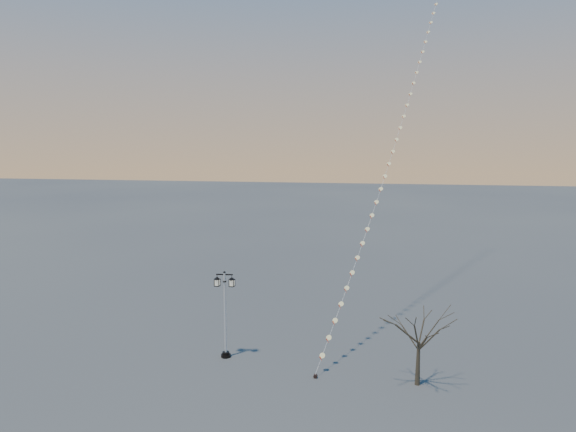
# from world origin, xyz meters

# --- Properties ---
(ground) EXTENTS (300.00, 300.00, 0.00)m
(ground) POSITION_xyz_m (0.00, 0.00, 0.00)
(ground) COLOR #474948
(ground) RESTS_ON ground
(street_lamp) EXTENTS (1.37, 0.60, 5.42)m
(street_lamp) POSITION_xyz_m (-3.43, 3.16, 3.00)
(street_lamp) COLOR black
(street_lamp) RESTS_ON ground
(bare_tree) EXTENTS (2.70, 2.70, 4.48)m
(bare_tree) POSITION_xyz_m (7.94, 1.61, 3.11)
(bare_tree) COLOR #382F21
(bare_tree) RESTS_ON ground
(kite_train) EXTENTS (10.08, 31.60, 32.82)m
(kite_train) POSITION_xyz_m (7.12, 16.85, 16.32)
(kite_train) COLOR black
(kite_train) RESTS_ON ground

